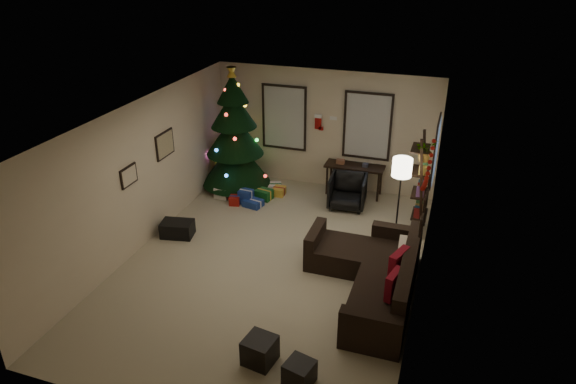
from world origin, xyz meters
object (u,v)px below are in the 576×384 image
object	(u,v)px
christmas_tree	(235,139)
sofa	(375,275)
bookshelf	(421,187)
desk	(355,169)
desk_chair	(347,192)

from	to	relation	value
christmas_tree	sofa	world-z (taller)	christmas_tree
bookshelf	sofa	bearing A→B (deg)	-102.04
desk	desk_chair	xyz separation A→B (m)	(-0.00, -0.65, -0.26)
desk	desk_chair	bearing A→B (deg)	-90.14
sofa	desk_chair	distance (m)	2.96
desk	bookshelf	world-z (taller)	bookshelf
desk	bookshelf	size ratio (longest dim) A/B	0.65
sofa	bookshelf	xyz separation A→B (m)	(0.46, 2.15, 0.69)
sofa	desk	bearing A→B (deg)	107.44
christmas_tree	bookshelf	distance (m)	4.22
sofa	desk_chair	world-z (taller)	sofa
christmas_tree	bookshelf	xyz separation A→B (m)	(4.15, -0.73, -0.22)
desk	bookshelf	bearing A→B (deg)	-39.53
desk_chair	bookshelf	distance (m)	1.76
sofa	desk_chair	xyz separation A→B (m)	(-1.07, 2.76, 0.08)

